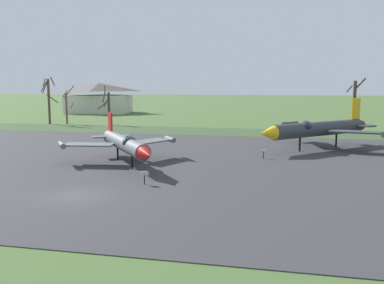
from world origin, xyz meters
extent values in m
plane|color=#425B2D|center=(0.00, 0.00, 0.00)|extent=(600.00, 600.00, 0.00)
cube|color=#333335|center=(0.00, 13.75, 0.03)|extent=(95.65, 45.83, 0.05)
cube|color=#344828|center=(0.00, 42.66, 0.03)|extent=(155.65, 12.00, 0.06)
cylinder|color=#565B60|center=(-1.19, 12.10, 2.04)|extent=(8.43, 10.78, 1.42)
cone|color=red|center=(2.99, 6.40, 2.04)|extent=(2.13, 2.24, 1.31)
cylinder|color=black|center=(-5.00, 17.30, 2.04)|extent=(1.26, 1.22, 1.00)
ellipsoid|color=#19232D|center=(-0.08, 10.59, 2.43)|extent=(1.11, 2.10, 1.05)
cube|color=#565B60|center=(-4.62, 11.48, 1.93)|extent=(5.12, 2.91, 0.13)
cube|color=#565B60|center=(0.44, 15.18, 1.93)|extent=(4.13, 5.34, 0.13)
cylinder|color=#565B60|center=(-6.95, 10.57, 1.93)|extent=(1.77, 2.15, 0.53)
cylinder|color=#565B60|center=(2.01, 17.14, 1.93)|extent=(1.77, 2.15, 0.53)
cube|color=red|center=(-4.55, 16.69, 3.72)|extent=(0.93, 1.19, 1.95)
cube|color=#565B60|center=(-5.37, 15.86, 2.14)|extent=(2.18, 2.09, 0.13)
cube|color=#565B60|center=(-3.51, 17.22, 2.14)|extent=(2.18, 2.09, 0.13)
cylinder|color=black|center=(0.41, 9.92, 0.66)|extent=(0.19, 0.19, 1.33)
cylinder|color=black|center=(-2.79, 14.29, 0.66)|extent=(0.19, 0.19, 1.33)
cylinder|color=black|center=(3.48, 4.34, 0.38)|extent=(0.08, 0.08, 0.76)
cube|color=white|center=(3.48, 4.34, 0.93)|extent=(0.66, 0.30, 0.36)
cylinder|color=#33383D|center=(17.89, 26.38, 2.47)|extent=(11.51, 12.05, 1.72)
cone|color=yellow|center=(12.05, 20.20, 2.47)|extent=(2.57, 2.59, 1.59)
cylinder|color=black|center=(23.26, 32.06, 2.47)|extent=(1.53, 1.52, 1.21)
ellipsoid|color=#19232D|center=(16.29, 24.68, 2.95)|extent=(1.33, 2.50, 1.25)
cube|color=#33383D|center=(16.19, 30.53, 2.34)|extent=(3.80, 6.82, 0.16)
cube|color=#33383D|center=(22.13, 24.92, 2.34)|extent=(6.76, 3.46, 0.16)
cylinder|color=#33383D|center=(14.57, 33.50, 2.34)|extent=(2.36, 2.45, 0.64)
cube|color=yellow|center=(22.63, 31.40, 4.66)|extent=(1.28, 1.33, 2.65)
cube|color=#33383D|center=(21.36, 32.27, 2.60)|extent=(2.81, 2.78, 0.16)
cube|color=#33383D|center=(23.57, 30.18, 2.60)|extent=(2.81, 2.78, 0.16)
cylinder|color=black|center=(15.63, 23.99, 0.80)|extent=(0.23, 0.23, 1.61)
cylinder|color=black|center=(20.15, 28.77, 0.80)|extent=(0.23, 0.23, 1.61)
cylinder|color=black|center=(11.80, 18.12, 0.37)|extent=(0.08, 0.08, 0.73)
cube|color=white|center=(11.80, 18.12, 0.87)|extent=(0.47, 0.21, 0.30)
cylinder|color=brown|center=(-31.43, 49.46, 4.40)|extent=(0.46, 0.46, 8.80)
cylinder|color=brown|center=(-32.37, 49.49, 7.39)|extent=(0.29, 2.04, 2.00)
cylinder|color=brown|center=(-32.16, 49.29, 8.19)|extent=(0.55, 1.64, 1.57)
cylinder|color=brown|center=(-30.55, 49.60, 8.34)|extent=(0.49, 1.90, 1.75)
cylinder|color=brown|center=(-30.32, 48.93, 4.97)|extent=(1.27, 2.38, 1.77)
cylinder|color=brown|center=(-32.20, 49.66, 7.28)|extent=(0.61, 1.73, 2.53)
cylinder|color=brown|center=(-28.28, 50.50, 3.05)|extent=(0.38, 0.38, 6.10)
cylinder|color=brown|center=(-27.49, 51.18, 3.54)|extent=(1.52, 1.73, 1.29)
cylinder|color=brown|center=(-28.67, 50.83, 5.98)|extent=(0.89, 0.99, 1.45)
cylinder|color=brown|center=(-28.26, 51.64, 6.27)|extent=(2.43, 0.23, 2.61)
cylinder|color=#42382D|center=(-19.64, 51.18, 3.12)|extent=(0.48, 0.48, 6.24)
cylinder|color=#42382D|center=(-20.58, 50.95, 5.22)|extent=(0.75, 2.10, 1.85)
cylinder|color=#42382D|center=(-20.22, 51.45, 4.39)|extent=(0.78, 1.39, 2.02)
cylinder|color=#42382D|center=(-21.05, 51.62, 3.76)|extent=(1.16, 3.00, 1.66)
cylinder|color=#42382D|center=(-20.27, 50.87, 6.57)|extent=(0.90, 1.52, 1.92)
cylinder|color=#42382D|center=(25.05, 49.46, 4.17)|extent=(0.54, 0.54, 8.34)
cylinder|color=#42382D|center=(24.24, 49.98, 7.00)|extent=(1.28, 1.81, 1.21)
cylinder|color=#42382D|center=(25.66, 49.88, 7.62)|extent=(1.10, 1.46, 1.12)
cylinder|color=#42382D|center=(25.93, 50.10, 7.83)|extent=(1.61, 2.08, 2.02)
cube|color=beige|center=(-36.34, 83.15, 2.44)|extent=(17.77, 14.12, 4.87)
pyramid|color=#4C4742|center=(-36.34, 83.15, 7.04)|extent=(18.66, 14.83, 2.17)
camera|label=1|loc=(14.05, -26.38, 7.68)|focal=40.03mm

